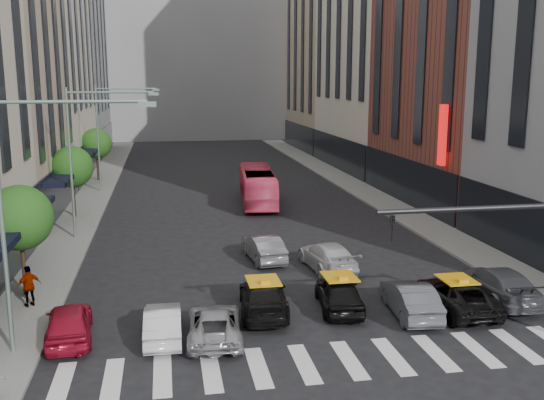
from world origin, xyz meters
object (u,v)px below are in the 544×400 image
taxi_left (263,297)px  taxi_center (339,293)px  streetlamp_mid (86,143)px  bus (257,186)px  car_white_front (163,323)px  streetlamp_far (109,124)px  streetlamp_near (29,190)px  pedestrian_far (29,286)px  car_red (69,322)px

taxi_left → taxi_center: bearing=-176.9°
streetlamp_mid → bus: (11.66, 8.92, -4.47)m
car_white_front → streetlamp_far: bearing=-81.6°
taxi_center → streetlamp_mid: bearing=-43.2°
streetlamp_near → streetlamp_mid: (0.00, 16.00, 0.00)m
pedestrian_far → streetlamp_far: bearing=-125.5°
car_white_front → taxi_center: (7.35, 1.69, 0.08)m
bus → pedestrian_far: (-12.91, -20.48, -0.41)m
streetlamp_near → taxi_center: streetlamp_near is taller
streetlamp_near → pedestrian_far: streetlamp_near is taller
car_white_front → taxi_center: taxi_center is taller
car_red → car_white_front: 3.47m
bus → pedestrian_far: size_ratio=5.86×
streetlamp_mid → pedestrian_far: bearing=-96.2°
car_red → pedestrian_far: (-2.10, 3.51, 0.33)m
taxi_center → bus: 22.80m
streetlamp_near → bus: size_ratio=0.87×
streetlamp_far → taxi_left: streetlamp_far is taller
streetlamp_near → bus: streetlamp_near is taller
streetlamp_mid → car_white_front: 16.97m
bus → streetlamp_near: bearing=70.0°
taxi_center → streetlamp_far: bearing=-61.9°
taxi_left → streetlamp_far: bearing=-68.2°
streetlamp_near → car_red: (0.84, 0.93, -5.21)m
streetlamp_mid → taxi_left: streetlamp_mid is taller
car_white_front → taxi_center: size_ratio=0.92×
streetlamp_near → bus: bearing=64.9°
streetlamp_far → taxi_left: 31.31m
taxi_center → car_white_front: bearing=19.7°
streetlamp_far → car_red: (0.84, -31.07, -5.21)m
streetlamp_mid → taxi_center: 18.83m
streetlamp_mid → pedestrian_far: streetlamp_mid is taller
bus → car_white_front: bearing=78.3°
taxi_center → bus: (0.03, 22.79, 0.73)m
streetlamp_near → car_white_front: 6.80m
pedestrian_far → car_white_front: bearing=111.2°
car_red → car_white_front: bearing=166.5°
car_white_front → pedestrian_far: bearing=-35.3°
taxi_left → streetlamp_mid: bearing=-52.4°
streetlamp_mid → taxi_center: size_ratio=2.15×
streetlamp_far → pedestrian_far: size_ratio=5.10×
taxi_left → taxi_center: size_ratio=1.14×
car_red → taxi_center: taxi_center is taller
bus → pedestrian_far: 24.21m
streetlamp_mid → streetlamp_near: bearing=-90.0°
streetlamp_mid → car_white_front: size_ratio=2.33×
bus → car_red: bearing=70.8°
taxi_left → bus: bus is taller
streetlamp_mid → streetlamp_far: bearing=90.0°
car_red → bus: bearing=-119.7°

